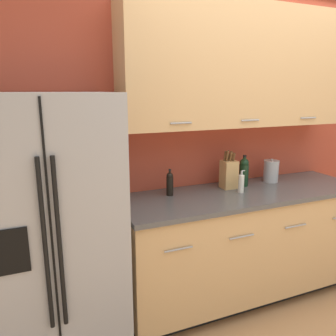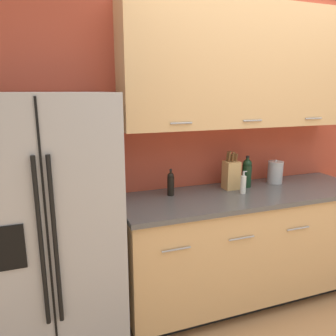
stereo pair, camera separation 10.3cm
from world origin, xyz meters
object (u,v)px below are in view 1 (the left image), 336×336
at_px(refrigerator, 50,232).
at_px(knife_block, 229,174).
at_px(wine_bottle, 244,171).
at_px(soap_dispenser, 241,183).
at_px(oil_bottle, 170,183).
at_px(steel_canister, 271,171).

relative_size(refrigerator, knife_block, 5.32).
xyz_separation_m(wine_bottle, soap_dispenser, (-0.13, -0.15, -0.05)).
relative_size(wine_bottle, oil_bottle, 1.27).
bearing_deg(oil_bottle, knife_block, -0.80).
height_order(refrigerator, soap_dispenser, refrigerator).
relative_size(refrigerator, soap_dispenser, 9.57).
height_order(knife_block, soap_dispenser, knife_block).
xyz_separation_m(wine_bottle, oil_bottle, (-0.68, 0.00, -0.03)).
distance_m(knife_block, oil_bottle, 0.52).
bearing_deg(wine_bottle, soap_dispenser, -130.49).
distance_m(refrigerator, wine_bottle, 1.59).
height_order(soap_dispenser, steel_canister, steel_canister).
bearing_deg(knife_block, soap_dispenser, -79.11).
height_order(refrigerator, knife_block, refrigerator).
relative_size(refrigerator, oil_bottle, 8.26).
bearing_deg(refrigerator, soap_dispenser, 1.43).
relative_size(knife_block, wine_bottle, 1.22).
bearing_deg(soap_dispenser, steel_canister, 21.50).
distance_m(refrigerator, soap_dispenser, 1.45).
xyz_separation_m(soap_dispenser, steel_canister, (0.43, 0.17, 0.02)).
bearing_deg(refrigerator, oil_bottle, 11.64).
distance_m(refrigerator, knife_block, 1.44).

